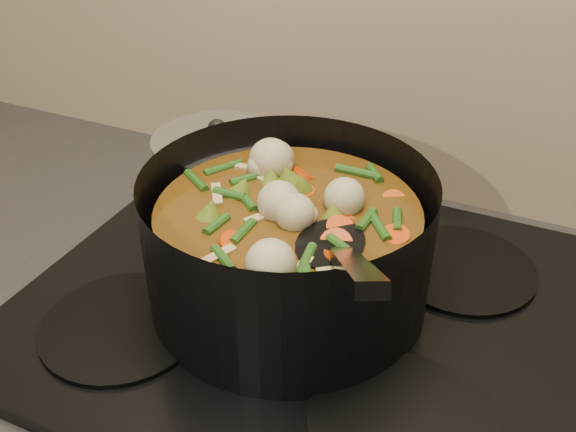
% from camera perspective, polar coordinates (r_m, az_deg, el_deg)
% --- Properties ---
extents(stovetop, '(0.62, 0.54, 0.03)m').
position_cam_1_polar(stovetop, '(0.76, 1.22, -7.71)').
color(stovetop, black).
rests_on(stovetop, counter).
extents(stockpot, '(0.39, 0.42, 0.24)m').
position_cam_1_polar(stockpot, '(0.72, 0.02, -2.53)').
color(stockpot, black).
rests_on(stockpot, stovetop).
extents(saucepan, '(0.18, 0.18, 0.14)m').
position_cam_1_polar(saucepan, '(0.88, -6.04, 3.54)').
color(saucepan, silver).
rests_on(saucepan, stovetop).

